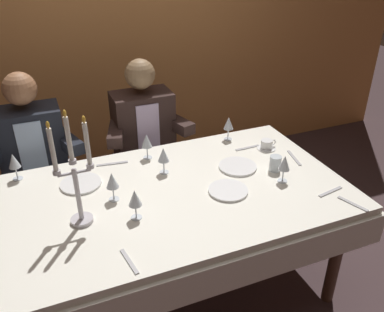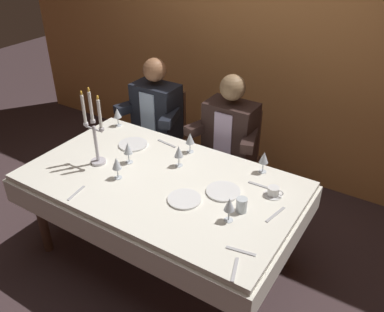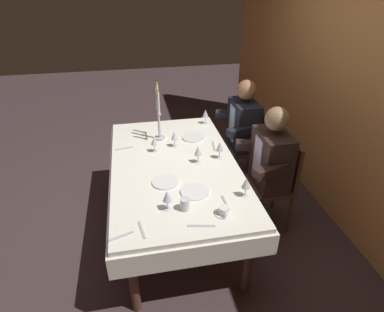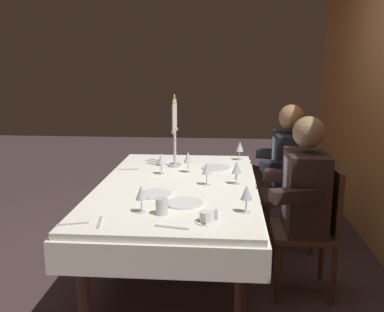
{
  "view_description": "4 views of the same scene",
  "coord_description": "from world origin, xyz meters",
  "px_view_note": "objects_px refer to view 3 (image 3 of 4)",
  "views": [
    {
      "loc": [
        -0.62,
        -1.75,
        1.99
      ],
      "look_at": [
        0.14,
        0.08,
        0.89
      ],
      "focal_mm": 37.91,
      "sensor_mm": 36.0,
      "label": 1
    },
    {
      "loc": [
        1.44,
        -1.85,
        2.34
      ],
      "look_at": [
        0.19,
        0.11,
        0.93
      ],
      "focal_mm": 38.14,
      "sensor_mm": 36.0,
      "label": 2
    },
    {
      "loc": [
        2.41,
        -0.31,
        2.24
      ],
      "look_at": [
        0.22,
        0.12,
        0.93
      ],
      "focal_mm": 30.01,
      "sensor_mm": 36.0,
      "label": 3
    },
    {
      "loc": [
        2.94,
        0.33,
        1.6
      ],
      "look_at": [
        0.06,
        0.11,
        0.96
      ],
      "focal_mm": 40.54,
      "sensor_mm": 36.0,
      "label": 4
    }
  ],
  "objects_px": {
    "wine_glass_0": "(198,151)",
    "seated_diner_0": "(244,124)",
    "wine_glass_4": "(246,183)",
    "seated_diner_1": "(272,159)",
    "dinner_plate_1": "(193,137)",
    "wine_glass_6": "(174,136)",
    "wine_glass_2": "(167,196)",
    "candelabra": "(159,117)",
    "dining_table": "(175,175)",
    "dinner_plate_0": "(166,182)",
    "wine_glass_1": "(220,147)",
    "coffee_cup_0": "(224,211)",
    "dinner_plate_2": "(195,191)",
    "water_tumbler_0": "(185,204)",
    "wine_glass_3": "(154,141)",
    "wine_glass_5": "(205,114)"
  },
  "relations": [
    {
      "from": "wine_glass_4",
      "to": "wine_glass_5",
      "type": "xyz_separation_m",
      "value": [
        -1.35,
        0.0,
        0.0
      ]
    },
    {
      "from": "dinner_plate_0",
      "to": "seated_diner_0",
      "type": "relative_size",
      "value": 0.18
    },
    {
      "from": "dining_table",
      "to": "wine_glass_1",
      "type": "bearing_deg",
      "value": 93.31
    },
    {
      "from": "dinner_plate_2",
      "to": "wine_glass_1",
      "type": "bearing_deg",
      "value": 145.37
    },
    {
      "from": "wine_glass_0",
      "to": "candelabra",
      "type": "bearing_deg",
      "value": -151.39
    },
    {
      "from": "candelabra",
      "to": "dinner_plate_1",
      "type": "height_order",
      "value": "candelabra"
    },
    {
      "from": "candelabra",
      "to": "wine_glass_2",
      "type": "height_order",
      "value": "candelabra"
    },
    {
      "from": "dinner_plate_0",
      "to": "wine_glass_1",
      "type": "distance_m",
      "value": 0.62
    },
    {
      "from": "candelabra",
      "to": "wine_glass_3",
      "type": "relative_size",
      "value": 3.61
    },
    {
      "from": "wine_glass_4",
      "to": "seated_diner_0",
      "type": "bearing_deg",
      "value": 161.22
    },
    {
      "from": "dining_table",
      "to": "seated_diner_1",
      "type": "distance_m",
      "value": 0.9
    },
    {
      "from": "seated_diner_1",
      "to": "wine_glass_1",
      "type": "bearing_deg",
      "value": -102.87
    },
    {
      "from": "wine_glass_2",
      "to": "seated_diner_1",
      "type": "relative_size",
      "value": 0.13
    },
    {
      "from": "wine_glass_6",
      "to": "wine_glass_2",
      "type": "bearing_deg",
      "value": -11.38
    },
    {
      "from": "wine_glass_3",
      "to": "wine_glass_4",
      "type": "bearing_deg",
      "value": 36.71
    },
    {
      "from": "dining_table",
      "to": "wine_glass_3",
      "type": "height_order",
      "value": "wine_glass_3"
    },
    {
      "from": "wine_glass_4",
      "to": "wine_glass_1",
      "type": "bearing_deg",
      "value": -175.91
    },
    {
      "from": "wine_glass_3",
      "to": "seated_diner_0",
      "type": "relative_size",
      "value": 0.13
    },
    {
      "from": "dinner_plate_2",
      "to": "coffee_cup_0",
      "type": "relative_size",
      "value": 1.73
    },
    {
      "from": "wine_glass_0",
      "to": "dinner_plate_0",
      "type": "bearing_deg",
      "value": -51.25
    },
    {
      "from": "seated_diner_0",
      "to": "seated_diner_1",
      "type": "height_order",
      "value": "same"
    },
    {
      "from": "dinner_plate_1",
      "to": "wine_glass_1",
      "type": "relative_size",
      "value": 1.4
    },
    {
      "from": "wine_glass_2",
      "to": "water_tumbler_0",
      "type": "height_order",
      "value": "wine_glass_2"
    },
    {
      "from": "seated_diner_0",
      "to": "dining_table",
      "type": "bearing_deg",
      "value": -52.13
    },
    {
      "from": "wine_glass_1",
      "to": "candelabra",
      "type": "bearing_deg",
      "value": -134.48
    },
    {
      "from": "dinner_plate_0",
      "to": "wine_glass_6",
      "type": "relative_size",
      "value": 1.33
    },
    {
      "from": "dinner_plate_1",
      "to": "water_tumbler_0",
      "type": "xyz_separation_m",
      "value": [
        1.09,
        -0.28,
        0.04
      ]
    },
    {
      "from": "wine_glass_6",
      "to": "seated_diner_1",
      "type": "xyz_separation_m",
      "value": [
        0.4,
        0.84,
        -0.12
      ]
    },
    {
      "from": "dinner_plate_0",
      "to": "dining_table",
      "type": "bearing_deg",
      "value": 157.48
    },
    {
      "from": "dinner_plate_2",
      "to": "wine_glass_1",
      "type": "relative_size",
      "value": 1.4
    },
    {
      "from": "dinner_plate_0",
      "to": "wine_glass_0",
      "type": "distance_m",
      "value": 0.43
    },
    {
      "from": "wine_glass_0",
      "to": "wine_glass_2",
      "type": "distance_m",
      "value": 0.69
    },
    {
      "from": "dining_table",
      "to": "dinner_plate_0",
      "type": "distance_m",
      "value": 0.32
    },
    {
      "from": "wine_glass_4",
      "to": "seated_diner_1",
      "type": "xyz_separation_m",
      "value": [
        -0.48,
        0.43,
        -0.12
      ]
    },
    {
      "from": "coffee_cup_0",
      "to": "dinner_plate_2",
      "type": "bearing_deg",
      "value": -153.33
    },
    {
      "from": "wine_glass_5",
      "to": "coffee_cup_0",
      "type": "height_order",
      "value": "wine_glass_5"
    },
    {
      "from": "dinner_plate_0",
      "to": "water_tumbler_0",
      "type": "bearing_deg",
      "value": 15.02
    },
    {
      "from": "wine_glass_5",
      "to": "wine_glass_2",
      "type": "bearing_deg",
      "value": -23.32
    },
    {
      "from": "dinner_plate_1",
      "to": "wine_glass_6",
      "type": "height_order",
      "value": "wine_glass_6"
    },
    {
      "from": "candelabra",
      "to": "seated_diner_1",
      "type": "distance_m",
      "value": 1.16
    },
    {
      "from": "dining_table",
      "to": "water_tumbler_0",
      "type": "relative_size",
      "value": 20.64
    },
    {
      "from": "wine_glass_3",
      "to": "wine_glass_6",
      "type": "bearing_deg",
      "value": 108.68
    },
    {
      "from": "dining_table",
      "to": "seated_diner_1",
      "type": "relative_size",
      "value": 1.56
    },
    {
      "from": "wine_glass_2",
      "to": "candelabra",
      "type": "bearing_deg",
      "value": 176.82
    },
    {
      "from": "candelabra",
      "to": "seated_diner_0",
      "type": "distance_m",
      "value": 1.01
    },
    {
      "from": "wine_glass_0",
      "to": "seated_diner_0",
      "type": "height_order",
      "value": "seated_diner_0"
    },
    {
      "from": "candelabra",
      "to": "coffee_cup_0",
      "type": "relative_size",
      "value": 4.48
    },
    {
      "from": "wine_glass_0",
      "to": "dinner_plate_1",
      "type": "bearing_deg",
      "value": 173.43
    },
    {
      "from": "water_tumbler_0",
      "to": "dining_table",
      "type": "bearing_deg",
      "value": 178.46
    },
    {
      "from": "dinner_plate_0",
      "to": "wine_glass_3",
      "type": "distance_m",
      "value": 0.54
    }
  ]
}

